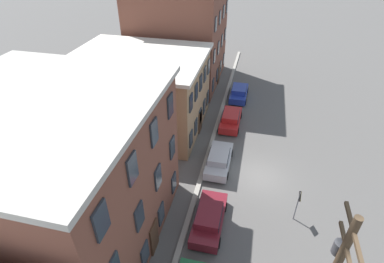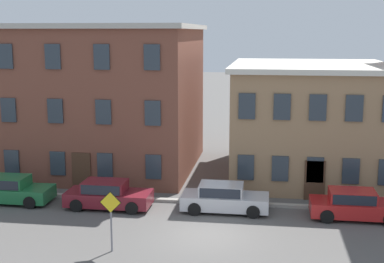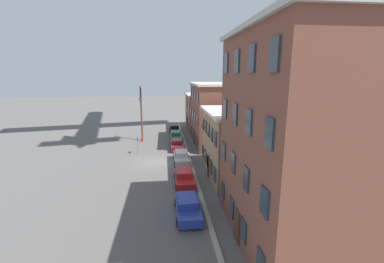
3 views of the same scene
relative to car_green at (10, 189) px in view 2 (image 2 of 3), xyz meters
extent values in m
plane|color=#565451|center=(11.00, -3.19, -0.75)|extent=(200.00, 200.00, 0.00)
cube|color=#9E998E|center=(11.00, 1.31, -0.67)|extent=(56.00, 0.36, 0.16)
cube|color=brown|center=(3.04, 8.32, 3.85)|extent=(11.31, 11.03, 9.19)
cube|color=#B7B2A8|center=(3.04, 8.32, 8.59)|extent=(11.81, 11.53, 0.30)
cube|color=#2D3842|center=(-1.20, 2.75, 0.78)|extent=(0.90, 0.10, 1.40)
cube|color=#2D3842|center=(-1.20, 2.75, 3.85)|extent=(0.90, 0.10, 1.40)
cube|color=#2D3842|center=(-1.20, 2.75, 6.91)|extent=(0.90, 0.10, 1.40)
cube|color=#2D3842|center=(1.62, 2.75, 0.78)|extent=(0.90, 0.10, 1.40)
cube|color=#2D3842|center=(1.62, 2.75, 3.85)|extent=(0.90, 0.10, 1.40)
cube|color=#2D3842|center=(1.62, 2.75, 6.91)|extent=(0.90, 0.10, 1.40)
cube|color=#2D3842|center=(4.45, 2.75, 0.78)|extent=(0.90, 0.10, 1.40)
cube|color=#2D3842|center=(4.45, 2.75, 3.85)|extent=(0.90, 0.10, 1.40)
cube|color=#2D3842|center=(4.45, 2.75, 6.91)|extent=(0.90, 0.10, 1.40)
cube|color=#2D3842|center=(7.28, 2.75, 0.78)|extent=(0.90, 0.10, 1.40)
cube|color=#2D3842|center=(7.28, 2.75, 3.85)|extent=(0.90, 0.10, 1.40)
cube|color=#2D3842|center=(7.28, 2.75, 6.91)|extent=(0.90, 0.10, 1.40)
cube|color=#472D1E|center=(3.04, 2.75, 0.35)|extent=(1.10, 0.10, 2.20)
cube|color=#9E7A56|center=(16.19, 8.50, 2.64)|extent=(9.31, 11.40, 6.78)
cube|color=silver|center=(16.19, 8.50, 6.18)|extent=(9.81, 11.90, 0.30)
cube|color=#2D3842|center=(12.46, 2.75, 0.95)|extent=(0.90, 0.10, 1.40)
cube|color=#2D3842|center=(12.46, 2.75, 4.33)|extent=(0.90, 0.10, 1.40)
cube|color=#2D3842|center=(14.32, 2.75, 0.95)|extent=(0.90, 0.10, 1.40)
cube|color=#2D3842|center=(14.32, 2.75, 4.33)|extent=(0.90, 0.10, 1.40)
cube|color=#2D3842|center=(16.19, 2.75, 0.95)|extent=(0.90, 0.10, 1.40)
cube|color=#2D3842|center=(16.19, 2.75, 4.33)|extent=(0.90, 0.10, 1.40)
cube|color=#2D3842|center=(18.05, 2.75, 0.95)|extent=(0.90, 0.10, 1.40)
cube|color=#2D3842|center=(18.05, 2.75, 4.33)|extent=(0.90, 0.10, 1.40)
cube|color=#472D1E|center=(16.19, 2.75, 0.35)|extent=(1.10, 0.10, 2.20)
cube|color=#1E6638|center=(0.07, 0.00, -0.22)|extent=(4.40, 1.80, 0.70)
cube|color=#1E6638|center=(-0.13, 0.00, 0.41)|extent=(2.20, 1.51, 0.55)
cube|color=#1E232D|center=(-0.13, 0.00, 0.41)|extent=(2.02, 1.58, 0.48)
cylinder|color=black|center=(1.52, 0.85, -0.42)|extent=(0.66, 0.22, 0.66)
cylinder|color=black|center=(1.52, -0.85, -0.42)|extent=(0.66, 0.22, 0.66)
cube|color=maroon|center=(5.53, -0.11, -0.22)|extent=(4.40, 1.80, 0.70)
cube|color=maroon|center=(5.33, -0.11, 0.41)|extent=(2.20, 1.51, 0.55)
cube|color=#1E232D|center=(5.33, -0.11, 0.41)|extent=(2.02, 1.58, 0.48)
cylinder|color=black|center=(6.98, 0.74, -0.42)|extent=(0.66, 0.22, 0.66)
cylinder|color=black|center=(6.98, -0.96, -0.42)|extent=(0.66, 0.22, 0.66)
cylinder|color=black|center=(4.08, 0.74, -0.42)|extent=(0.66, 0.22, 0.66)
cylinder|color=black|center=(4.08, -0.96, -0.42)|extent=(0.66, 0.22, 0.66)
cube|color=#B7B7BC|center=(11.55, 0.20, -0.22)|extent=(4.40, 1.80, 0.70)
cube|color=#B7B7BC|center=(11.35, 0.20, 0.41)|extent=(2.20, 1.51, 0.55)
cube|color=#1E232D|center=(11.35, 0.20, 0.41)|extent=(2.02, 1.58, 0.48)
cylinder|color=black|center=(13.00, 1.05, -0.42)|extent=(0.66, 0.22, 0.66)
cylinder|color=black|center=(13.00, -0.65, -0.42)|extent=(0.66, 0.22, 0.66)
cylinder|color=black|center=(10.10, 1.05, -0.42)|extent=(0.66, 0.22, 0.66)
cylinder|color=black|center=(10.10, -0.65, -0.42)|extent=(0.66, 0.22, 0.66)
cube|color=#B21E1E|center=(17.97, 0.04, -0.22)|extent=(4.40, 1.80, 0.70)
cube|color=#B21E1E|center=(17.77, 0.04, 0.41)|extent=(2.20, 1.51, 0.55)
cube|color=#1E232D|center=(17.77, 0.04, 0.41)|extent=(2.02, 1.58, 0.48)
cylinder|color=black|center=(19.42, 0.89, -0.42)|extent=(0.66, 0.22, 0.66)
cylinder|color=black|center=(16.52, 0.89, -0.42)|extent=(0.66, 0.22, 0.66)
cylinder|color=black|center=(16.52, -0.81, -0.42)|extent=(0.66, 0.22, 0.66)
cylinder|color=slate|center=(7.32, -5.54, 0.47)|extent=(0.08, 0.08, 2.44)
cube|color=yellow|center=(7.32, -5.57, 1.39)|extent=(0.86, 0.03, 0.86)
cube|color=black|center=(7.32, -5.56, 1.39)|extent=(0.93, 0.02, 0.93)
camera|label=1|loc=(-7.22, -1.96, 15.44)|focal=28.00mm
camera|label=2|loc=(13.66, -25.83, 8.23)|focal=50.00mm
camera|label=3|loc=(41.97, -1.79, 10.02)|focal=24.00mm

